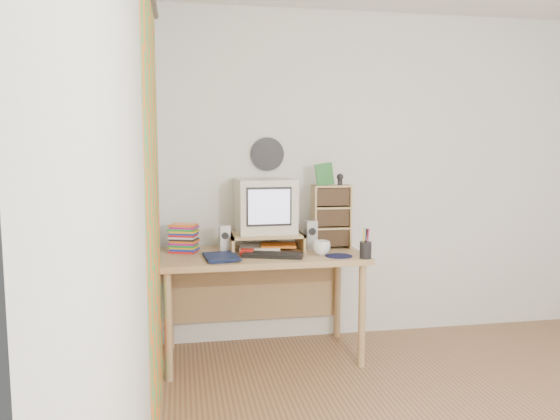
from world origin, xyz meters
name	(u,v)px	position (x,y,z in m)	size (l,w,h in m)	color
back_wall	(384,177)	(0.00, 1.75, 1.25)	(3.50, 3.50, 0.00)	white
left_wall	(138,204)	(-1.75, 0.00, 1.25)	(3.50, 3.50, 0.00)	white
curtain	(154,214)	(-1.71, 0.48, 1.15)	(2.20, 2.20, 0.00)	orange
wall_disc	(267,154)	(-0.93, 1.73, 1.43)	(0.25, 0.25, 0.02)	black
desk	(260,270)	(-1.03, 1.44, 0.62)	(1.40, 0.70, 0.75)	tan
monitor_riser	(266,237)	(-0.98, 1.48, 0.84)	(0.52, 0.30, 0.12)	tan
crt_monitor	(266,206)	(-0.98, 1.53, 1.06)	(0.41, 0.41, 0.39)	beige
speaker_left	(225,239)	(-1.28, 1.45, 0.85)	(0.07, 0.07, 0.19)	#B8B7BD
speaker_right	(311,235)	(-0.66, 1.46, 0.85)	(0.08, 0.08, 0.21)	#B8B7BD
keyboard	(273,255)	(-0.98, 1.23, 0.76)	(0.40, 0.13, 0.03)	black
dvd_stack	(184,234)	(-1.56, 1.51, 0.88)	(0.18, 0.13, 0.25)	brown
cd_rack	(331,216)	(-0.50, 1.49, 0.98)	(0.28, 0.15, 0.46)	tan
mug	(321,248)	(-0.64, 1.24, 0.80)	(0.12, 0.12, 0.10)	white
diary	(205,256)	(-1.43, 1.22, 0.78)	(0.26, 0.20, 0.05)	#0F1839
mousepad	(339,256)	(-0.53, 1.17, 0.75)	(0.18, 0.18, 0.00)	black
pen_cup	(366,247)	(-0.38, 1.07, 0.83)	(0.08, 0.08, 0.16)	black
papers	(267,247)	(-0.97, 1.49, 0.77)	(0.29, 0.21, 0.04)	white
red_box	(247,252)	(-1.14, 1.31, 0.77)	(0.09, 0.06, 0.04)	#A81812
game_box	(324,174)	(-0.56, 1.48, 1.29)	(0.12, 0.03, 0.16)	#1A5E1F
webcam	(340,179)	(-0.44, 1.48, 1.25)	(0.05, 0.05, 0.08)	black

